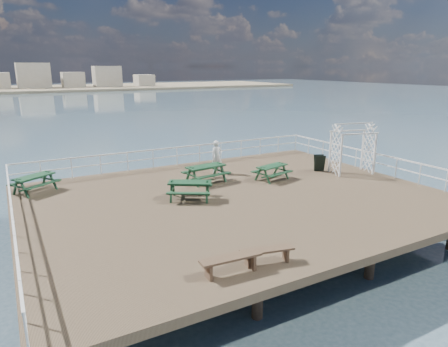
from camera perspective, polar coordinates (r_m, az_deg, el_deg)
ground at (r=17.94m, az=1.78°, el=-3.79°), size 18.00×14.00×0.30m
sea_backdrop at (r=150.27m, az=-21.36°, el=11.70°), size 300.00×300.00×9.20m
railing at (r=19.78m, az=-2.19°, el=1.08°), size 17.77×13.76×1.10m
picnic_table_a at (r=20.39m, az=-25.47°, el=-0.86°), size 2.33×2.22×0.89m
picnic_table_b at (r=20.00m, az=-2.61°, el=0.48°), size 2.17×1.84×0.97m
picnic_table_c at (r=20.60m, az=6.88°, el=0.60°), size 2.02×1.78×0.84m
picnic_table_d at (r=17.47m, az=-4.91°, el=-1.86°), size 2.36×2.24×0.90m
flat_bench_near at (r=12.04m, az=6.16°, el=-11.15°), size 1.66×0.72×0.46m
flat_bench_far at (r=11.42m, az=0.97°, el=-12.36°), size 1.83×0.54×0.52m
trellis_arbor at (r=22.67m, az=17.86°, el=3.07°), size 2.43×1.68×2.75m
sandwich_board at (r=22.77m, az=13.47°, el=1.44°), size 0.68×0.61×0.92m
person at (r=21.65m, az=-1.03°, el=2.38°), size 0.68×0.47×1.79m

